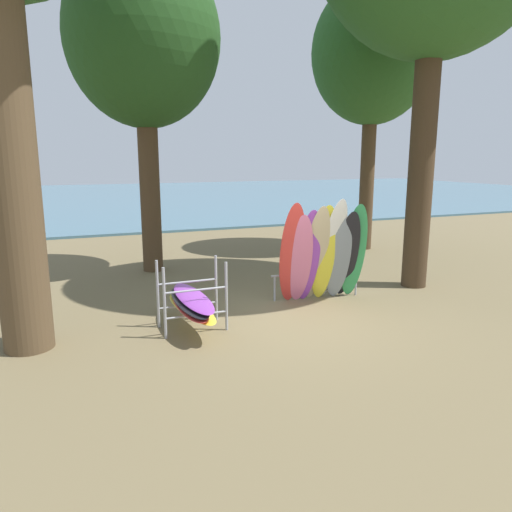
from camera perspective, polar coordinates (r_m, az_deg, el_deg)
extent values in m
plane|color=brown|center=(9.27, 5.16, -7.56)|extent=(80.00, 80.00, 0.00)
cube|color=#477084|center=(37.60, -16.03, 6.69)|extent=(80.00, 36.00, 0.10)
cylinder|color=brown|center=(8.22, -27.20, 11.20)|extent=(0.77, 0.77, 6.32)
cylinder|color=#42301E|center=(11.83, 19.19, 12.14)|extent=(0.58, 0.58, 6.54)
cylinder|color=#4C3823|center=(16.41, 13.08, 9.56)|extent=(0.46, 0.46, 5.03)
ellipsoid|color=#285623|center=(16.71, 13.72, 22.44)|extent=(3.84, 3.84, 4.42)
cylinder|color=#4C3823|center=(13.13, -12.53, 8.51)|extent=(0.53, 0.53, 4.76)
ellipsoid|color=#234C1E|center=(13.43, -13.27, 24.03)|extent=(3.86, 3.86, 4.44)
ellipsoid|color=red|center=(9.89, 4.32, 0.26)|extent=(0.64, 0.75, 2.18)
ellipsoid|color=pink|center=(9.99, 5.26, -0.37)|extent=(0.64, 0.70, 1.93)
ellipsoid|color=purple|center=(10.05, 6.21, -0.05)|extent=(0.60, 0.69, 2.02)
ellipsoid|color=#C6B289|center=(10.12, 7.14, 0.23)|extent=(0.61, 0.82, 2.10)
ellipsoid|color=yellow|center=(10.19, 8.05, 0.31)|extent=(0.65, 0.73, 2.11)
ellipsoid|color=white|center=(10.26, 8.97, 0.73)|extent=(0.58, 0.93, 2.24)
ellipsoid|color=gray|center=(10.38, 9.81, -0.28)|extent=(0.64, 0.72, 1.84)
ellipsoid|color=black|center=(10.46, 10.70, 0.13)|extent=(0.69, 0.89, 1.97)
ellipsoid|color=#339E56|center=(10.53, 11.57, 0.56)|extent=(0.66, 0.75, 2.11)
cylinder|color=#9EA0A5|center=(10.33, 2.23, -3.89)|extent=(0.04, 0.04, 0.55)
cylinder|color=#9EA0A5|center=(10.98, 11.79, -3.19)|extent=(0.04, 0.04, 0.55)
cylinder|color=#9EA0A5|center=(10.55, 7.19, -2.10)|extent=(2.04, 0.35, 0.04)
cylinder|color=#9EA0A5|center=(8.27, -10.82, -5.56)|extent=(0.05, 0.05, 1.25)
cylinder|color=#9EA0A5|center=(8.54, -3.55, -4.82)|extent=(0.05, 0.05, 1.25)
cylinder|color=#9EA0A5|center=(8.84, -11.60, -4.47)|extent=(0.05, 0.05, 1.25)
cylinder|color=#9EA0A5|center=(9.09, -4.76, -3.81)|extent=(0.05, 0.05, 1.25)
cylinder|color=#9EA0A5|center=(8.47, -7.07, -6.97)|extent=(1.10, 0.04, 0.04)
cylinder|color=#9EA0A5|center=(8.34, -7.15, -4.04)|extent=(1.10, 0.04, 0.04)
cylinder|color=#9EA0A5|center=(9.03, -8.08, -5.82)|extent=(1.10, 0.04, 0.04)
cylinder|color=#9EA0A5|center=(8.90, -8.16, -3.06)|extent=(1.10, 0.04, 0.04)
ellipsoid|color=yellow|center=(8.73, -7.71, -6.09)|extent=(0.65, 2.13, 0.06)
ellipsoid|color=red|center=(8.71, -7.88, -5.73)|extent=(0.61, 2.12, 0.06)
ellipsoid|color=black|center=(8.69, -7.94, -5.36)|extent=(0.54, 2.11, 0.06)
ellipsoid|color=purple|center=(8.68, -7.52, -4.94)|extent=(0.50, 2.10, 0.06)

